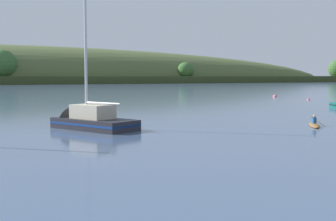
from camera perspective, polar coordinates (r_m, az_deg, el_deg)
name	(u,v)px	position (r m, az deg, el deg)	size (l,w,h in m)	color
sailboat_near_mooring	(86,123)	(35.08, -10.19, -1.58)	(6.13, 8.03, 11.62)	#232328
canoe_with_paddler	(314,125)	(37.83, 17.74, -1.71)	(2.64, 3.41, 1.02)	brown
mooring_buoy_foreground	(308,100)	(78.78, 17.07, 1.29)	(0.51, 0.51, 0.59)	#E06675
mooring_buoy_far_upstream	(275,97)	(87.69, 13.16, 1.66)	(0.79, 0.79, 0.87)	#E06675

